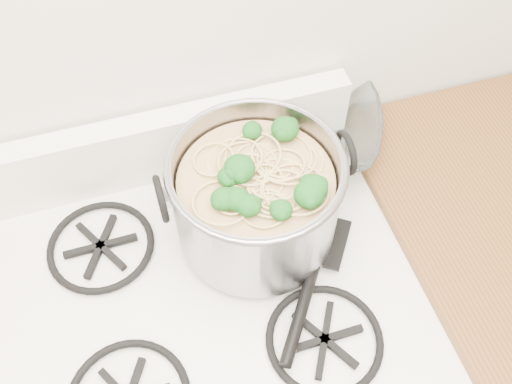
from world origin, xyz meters
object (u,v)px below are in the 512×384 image
at_px(gas_range, 221,376).
at_px(spatula, 323,238).
at_px(stock_pot, 256,199).
at_px(glass_bowl, 310,134).

relative_size(gas_range, spatula, 2.98).
distance_m(stock_pot, spatula, 0.15).
relative_size(gas_range, glass_bowl, 7.86).
height_order(stock_pot, spatula, stock_pot).
relative_size(stock_pot, glass_bowl, 2.87).
bearing_deg(gas_range, stock_pot, 38.53).
distance_m(stock_pot, glass_bowl, 0.27).
xyz_separation_m(spatula, glass_bowl, (0.07, 0.25, 0.00)).
bearing_deg(spatula, glass_bowl, 110.19).
xyz_separation_m(gas_range, stock_pot, (0.12, 0.10, 0.58)).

